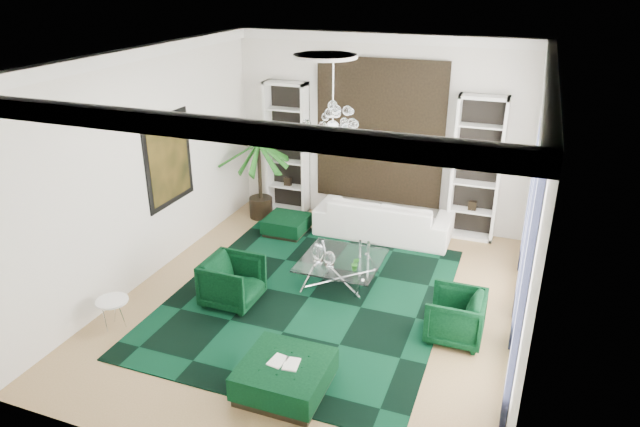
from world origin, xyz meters
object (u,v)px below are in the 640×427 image
at_px(coffee_table, 341,272).
at_px(ottoman_front, 285,377).
at_px(armchair_left, 233,281).
at_px(ottoman_side, 287,225).
at_px(armchair_right, 455,316).
at_px(palm, 259,157).
at_px(sofa, 383,218).
at_px(side_table, 114,314).

bearing_deg(coffee_table, ottoman_front, -85.85).
relative_size(armchair_left, ottoman_front, 0.80).
relative_size(coffee_table, ottoman_side, 1.64).
distance_m(armchair_right, ottoman_front, 2.61).
xyz_separation_m(armchair_right, palm, (-4.50, 2.97, 0.97)).
distance_m(armchair_left, armchair_right, 3.41).
height_order(coffee_table, palm, palm).
bearing_deg(armchair_right, coffee_table, -114.14).
bearing_deg(palm, ottoman_side, -34.04).
bearing_deg(ottoman_side, armchair_right, -33.29).
height_order(sofa, palm, palm).
distance_m(armchair_left, palm, 3.55).
height_order(coffee_table, side_table, side_table).
distance_m(coffee_table, ottoman_side, 2.23).
relative_size(ottoman_side, side_table, 1.70).
height_order(sofa, armchair_left, sofa).
bearing_deg(palm, sofa, 0.13).
xyz_separation_m(side_table, palm, (0.21, 4.46, 1.11)).
bearing_deg(palm, armchair_left, -71.34).
height_order(sofa, ottoman_front, sofa).
relative_size(sofa, ottoman_front, 2.49).
xyz_separation_m(sofa, ottoman_side, (-1.83, -0.57, -0.21)).
distance_m(ottoman_front, side_table, 2.93).
height_order(armchair_right, coffee_table, armchair_right).
bearing_deg(armchair_right, side_table, -72.48).
relative_size(sofa, armchair_right, 3.31).
xyz_separation_m(sofa, side_table, (-2.88, -4.46, -0.16)).
xyz_separation_m(coffee_table, palm, (-2.49, 2.07, 1.11)).
distance_m(coffee_table, ottoman_front, 2.78).
relative_size(armchair_left, palm, 0.32).
relative_size(armchair_right, coffee_table, 0.61).
xyz_separation_m(sofa, palm, (-2.67, -0.01, 0.95)).
bearing_deg(side_table, palm, 87.25).
xyz_separation_m(ottoman_front, side_table, (-2.91, 0.39, 0.01)).
bearing_deg(sofa, armchair_right, 121.56).
xyz_separation_m(armchair_left, coffee_table, (1.40, 1.17, -0.16)).
height_order(ottoman_side, side_table, side_table).
bearing_deg(armchair_left, sofa, -25.89).
bearing_deg(armchair_right, palm, -123.43).
relative_size(armchair_right, side_table, 1.70).
distance_m(armchair_right, palm, 5.48).
bearing_deg(ottoman_side, armchair_left, -84.59).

